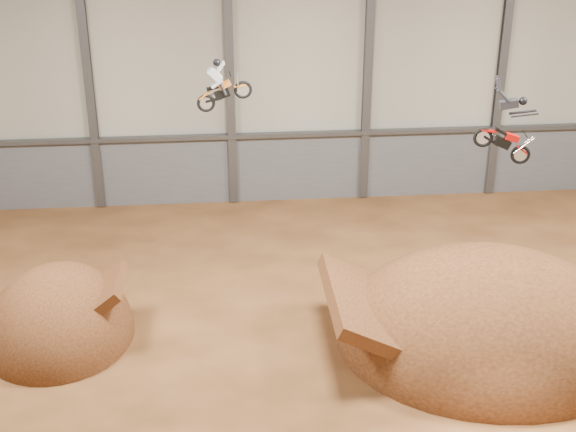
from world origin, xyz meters
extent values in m
plane|color=#4E2B14|center=(0.00, 0.00, 0.00)|extent=(40.00, 40.00, 0.00)
cube|color=#ABA898|center=(0.00, 15.00, 7.00)|extent=(40.00, 0.10, 14.00)
cube|color=#5C5D64|center=(0.00, 14.90, 1.75)|extent=(39.80, 0.18, 3.50)
cube|color=#47494F|center=(0.00, 14.75, 3.55)|extent=(39.80, 0.35, 0.20)
cube|color=#47494F|center=(-10.00, 14.80, 7.00)|extent=(0.40, 0.36, 13.90)
cube|color=#47494F|center=(-3.33, 14.80, 7.00)|extent=(0.40, 0.36, 13.90)
cube|color=#47494F|center=(3.33, 14.80, 7.00)|extent=(0.40, 0.36, 13.90)
cube|color=#47494F|center=(10.00, 14.80, 7.00)|extent=(0.40, 0.36, 13.90)
ellipsoid|color=#402010|center=(-10.07, 2.93, 0.00)|extent=(5.40, 6.23, 5.40)
ellipsoid|color=#402010|center=(5.57, 1.35, 0.00)|extent=(11.05, 9.77, 6.37)
camera|label=1|loc=(-3.91, -22.85, 16.53)|focal=50.00mm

